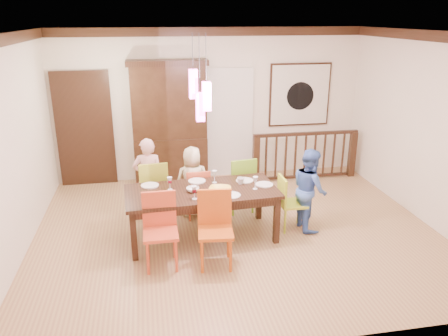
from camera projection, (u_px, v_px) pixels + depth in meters
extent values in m
plane|color=#A0724D|center=(236.00, 230.00, 6.67)|extent=(6.00, 6.00, 0.00)
plane|color=white|center=(238.00, 32.00, 5.71)|extent=(6.00, 6.00, 0.00)
plane|color=beige|center=(211.00, 105.00, 8.51)|extent=(6.00, 0.00, 6.00)
plane|color=beige|center=(12.00, 150.00, 5.69)|extent=(0.00, 5.00, 5.00)
plane|color=beige|center=(428.00, 130.00, 6.69)|extent=(0.00, 5.00, 5.00)
cube|color=black|center=(85.00, 131.00, 8.20)|extent=(1.04, 0.07, 2.24)
cube|color=silver|center=(229.00, 125.00, 8.67)|extent=(0.97, 0.05, 2.22)
cube|color=black|center=(300.00, 95.00, 8.74)|extent=(1.25, 0.04, 1.25)
cube|color=silver|center=(300.00, 95.00, 8.71)|extent=(1.18, 0.02, 1.18)
cylinder|color=black|center=(300.00, 96.00, 8.71)|extent=(0.56, 0.01, 0.56)
cube|color=#F84AAF|center=(193.00, 84.00, 5.76)|extent=(0.11, 0.11, 0.38)
cylinder|color=black|center=(193.00, 51.00, 5.62)|extent=(0.01, 0.01, 0.46)
cube|color=#F84AAF|center=(207.00, 96.00, 5.75)|extent=(0.11, 0.11, 0.38)
cylinder|color=black|center=(206.00, 58.00, 5.58)|extent=(0.01, 0.01, 0.61)
cube|color=#F84AAF|center=(200.00, 107.00, 5.83)|extent=(0.11, 0.11, 0.38)
cylinder|color=black|center=(199.00, 63.00, 5.64)|extent=(0.01, 0.01, 0.76)
cube|color=black|center=(202.00, 192.00, 6.24)|extent=(2.21, 1.10, 0.05)
cube|color=black|center=(133.00, 209.00, 6.57)|extent=(0.08, 0.08, 0.70)
cube|color=black|center=(261.00, 199.00, 6.91)|extent=(0.08, 0.08, 0.70)
cube|color=black|center=(132.00, 234.00, 5.81)|extent=(0.08, 0.08, 0.70)
cube|color=black|center=(276.00, 222.00, 6.15)|extent=(0.08, 0.08, 0.70)
cube|color=black|center=(198.00, 186.00, 6.66)|extent=(1.96, 0.15, 0.10)
cube|color=black|center=(206.00, 209.00, 5.86)|extent=(1.96, 0.15, 0.10)
cube|color=#B6C833|center=(153.00, 190.00, 6.96)|extent=(0.48, 0.48, 0.04)
cube|color=#B6C833|center=(152.00, 174.00, 6.88)|extent=(0.44, 0.08, 0.48)
cylinder|color=#B6C833|center=(143.00, 209.00, 6.85)|extent=(0.04, 0.04, 0.46)
cylinder|color=#B6C833|center=(166.00, 207.00, 6.91)|extent=(0.04, 0.04, 0.46)
cylinder|color=#B6C833|center=(143.00, 200.00, 7.18)|extent=(0.04, 0.04, 0.46)
cylinder|color=#B6C833|center=(165.00, 199.00, 7.24)|extent=(0.04, 0.04, 0.46)
cube|color=#C54D2A|center=(197.00, 194.00, 7.00)|extent=(0.38, 0.38, 0.04)
cube|color=#C54D2A|center=(197.00, 181.00, 6.93)|extent=(0.38, 0.05, 0.41)
cylinder|color=#C54D2A|center=(189.00, 210.00, 6.90)|extent=(0.03, 0.03, 0.39)
cylinder|color=#C54D2A|center=(208.00, 208.00, 6.96)|extent=(0.03, 0.03, 0.39)
cylinder|color=#C54D2A|center=(187.00, 202.00, 7.19)|extent=(0.03, 0.03, 0.39)
cylinder|color=#C54D2A|center=(206.00, 201.00, 7.24)|extent=(0.03, 0.03, 0.39)
cube|color=#6EA924|center=(239.00, 185.00, 7.21)|extent=(0.49, 0.49, 0.04)
cube|color=#6EA924|center=(240.00, 170.00, 7.13)|extent=(0.43, 0.11, 0.47)
cylinder|color=#6EA924|center=(231.00, 203.00, 7.10)|extent=(0.04, 0.04, 0.45)
cylinder|color=#6EA924|center=(252.00, 201.00, 7.16)|extent=(0.04, 0.04, 0.45)
cylinder|color=#6EA924|center=(227.00, 194.00, 7.42)|extent=(0.04, 0.04, 0.45)
cylinder|color=#6EA924|center=(247.00, 193.00, 7.48)|extent=(0.04, 0.04, 0.45)
cube|color=#C84726|center=(161.00, 234.00, 5.58)|extent=(0.44, 0.44, 0.04)
cube|color=#C84726|center=(160.00, 215.00, 5.49)|extent=(0.44, 0.04, 0.48)
cylinder|color=#C84726|center=(148.00, 259.00, 5.46)|extent=(0.04, 0.04, 0.46)
cylinder|color=#C84726|center=(176.00, 256.00, 5.52)|extent=(0.04, 0.04, 0.46)
cylinder|color=#C84726|center=(147.00, 245.00, 5.79)|extent=(0.04, 0.04, 0.46)
cylinder|color=#C84726|center=(174.00, 242.00, 5.85)|extent=(0.04, 0.04, 0.46)
cube|color=#BC5014|center=(215.00, 232.00, 5.60)|extent=(0.49, 0.49, 0.04)
cube|color=#BC5014|center=(215.00, 213.00, 5.51)|extent=(0.45, 0.09, 0.49)
cylinder|color=#BC5014|center=(204.00, 257.00, 5.48)|extent=(0.04, 0.04, 0.47)
cylinder|color=#BC5014|center=(232.00, 255.00, 5.54)|extent=(0.04, 0.04, 0.47)
cylinder|color=#BC5014|center=(200.00, 243.00, 5.82)|extent=(0.04, 0.04, 0.47)
cylinder|color=#BC5014|center=(227.00, 241.00, 5.88)|extent=(0.04, 0.04, 0.47)
cube|color=#BBD129|center=(292.00, 204.00, 6.61)|extent=(0.39, 0.39, 0.04)
cube|color=#BBD129|center=(293.00, 190.00, 6.53)|extent=(0.04, 0.38, 0.42)
cylinder|color=#BBD129|center=(285.00, 221.00, 6.51)|extent=(0.03, 0.03, 0.40)
cylinder|color=#BBD129|center=(305.00, 220.00, 6.56)|extent=(0.03, 0.03, 0.40)
cylinder|color=#BBD129|center=(279.00, 213.00, 6.80)|extent=(0.03, 0.03, 0.40)
cylinder|color=#BBD129|center=(298.00, 211.00, 6.85)|extent=(0.03, 0.03, 0.40)
cube|color=black|center=(171.00, 160.00, 8.50)|extent=(1.38, 0.44, 0.89)
cube|color=black|center=(169.00, 102.00, 8.14)|extent=(1.38, 0.40, 1.38)
cube|color=black|center=(168.00, 100.00, 8.32)|extent=(1.19, 0.02, 1.19)
cube|color=black|center=(167.00, 63.00, 7.91)|extent=(1.48, 0.44, 0.10)
cube|color=black|center=(256.00, 160.00, 8.46)|extent=(0.12, 0.12, 0.92)
cube|color=black|center=(352.00, 154.00, 8.80)|extent=(0.12, 0.12, 0.92)
cube|color=black|center=(306.00, 134.00, 8.47)|extent=(2.11, 0.10, 0.06)
cube|color=black|center=(304.00, 176.00, 8.77)|extent=(1.99, 0.07, 0.05)
imported|color=#FCC0C0|center=(149.00, 178.00, 6.91)|extent=(0.49, 0.34, 1.32)
imported|color=beige|center=(193.00, 182.00, 7.02)|extent=(0.59, 0.40, 1.15)
imported|color=#446ABE|center=(310.00, 189.00, 6.58)|extent=(0.50, 0.63, 1.26)
imported|color=yellow|center=(220.00, 190.00, 6.11)|extent=(0.39, 0.39, 0.08)
imported|color=white|center=(193.00, 190.00, 6.17)|extent=(0.22, 0.22, 0.06)
imported|color=silver|center=(169.00, 194.00, 5.97)|extent=(0.15, 0.15, 0.09)
imported|color=silver|center=(241.00, 181.00, 6.43)|extent=(0.12, 0.12, 0.10)
cylinder|color=white|center=(150.00, 185.00, 6.38)|extent=(0.26, 0.26, 0.01)
cylinder|color=white|center=(197.00, 181.00, 6.55)|extent=(0.26, 0.26, 0.01)
cylinder|color=white|center=(245.00, 180.00, 6.57)|extent=(0.26, 0.26, 0.01)
cylinder|color=white|center=(154.00, 203.00, 5.78)|extent=(0.26, 0.26, 0.01)
cylinder|color=white|center=(231.00, 195.00, 6.03)|extent=(0.26, 0.26, 0.01)
cylinder|color=white|center=(264.00, 185.00, 6.41)|extent=(0.26, 0.26, 0.01)
cube|color=#D83359|center=(204.00, 200.00, 5.87)|extent=(0.18, 0.14, 0.01)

